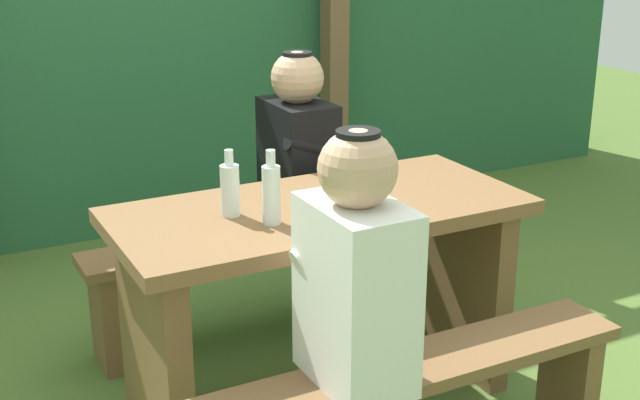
% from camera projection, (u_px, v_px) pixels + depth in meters
% --- Properties ---
extents(ground_plane, '(12.00, 12.00, 0.00)m').
position_uv_depth(ground_plane, '(320.00, 398.00, 3.11)').
color(ground_plane, '#4F6B2E').
extents(hedge_backdrop, '(6.40, 0.72, 2.08)m').
position_uv_depth(hedge_backdrop, '(126.00, 32.00, 4.70)').
color(hedge_backdrop, '#285C37').
rests_on(hedge_backdrop, ground_plane).
extents(pergola_post_right, '(0.12, 0.12, 2.07)m').
position_uv_depth(pergola_post_right, '(335.00, 32.00, 4.73)').
color(pergola_post_right, brown).
rests_on(pergola_post_right, ground_plane).
extents(picnic_table, '(1.40, 0.64, 0.75)m').
position_uv_depth(picnic_table, '(320.00, 270.00, 2.94)').
color(picnic_table, brown).
rests_on(picnic_table, ground_plane).
extents(bench_near, '(1.40, 0.24, 0.45)m').
position_uv_depth(bench_near, '(412.00, 400.00, 2.51)').
color(bench_near, brown).
rests_on(bench_near, ground_plane).
extents(bench_far, '(1.40, 0.24, 0.45)m').
position_uv_depth(bench_far, '(254.00, 261.00, 3.50)').
color(bench_far, brown).
rests_on(bench_far, ground_plane).
extents(person_white_shirt, '(0.25, 0.35, 0.72)m').
position_uv_depth(person_white_shirt, '(356.00, 270.00, 2.28)').
color(person_white_shirt, white).
rests_on(person_white_shirt, bench_near).
extents(person_black_coat, '(0.25, 0.35, 0.72)m').
position_uv_depth(person_black_coat, '(298.00, 148.00, 3.44)').
color(person_black_coat, black).
rests_on(person_black_coat, bench_far).
extents(drinking_glass, '(0.06, 0.06, 0.09)m').
position_uv_depth(drinking_glass, '(366.00, 174.00, 3.03)').
color(drinking_glass, silver).
rests_on(drinking_glass, picnic_table).
extents(bottle_left, '(0.06, 0.06, 0.24)m').
position_uv_depth(bottle_left, '(271.00, 193.00, 2.66)').
color(bottle_left, silver).
rests_on(bottle_left, picnic_table).
extents(bottle_right, '(0.06, 0.06, 0.22)m').
position_uv_depth(bottle_right, '(230.00, 189.00, 2.73)').
color(bottle_right, silver).
rests_on(bottle_right, picnic_table).
extents(cell_phone, '(0.10, 0.15, 0.01)m').
position_uv_depth(cell_phone, '(366.00, 211.00, 2.78)').
color(cell_phone, black).
rests_on(cell_phone, picnic_table).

